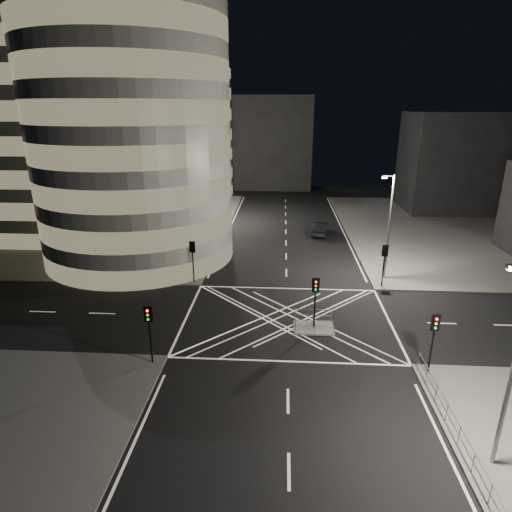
# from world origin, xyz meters

# --- Properties ---
(ground) EXTENTS (120.00, 120.00, 0.00)m
(ground) POSITION_xyz_m (0.00, 0.00, 0.00)
(ground) COLOR black
(ground) RESTS_ON ground
(sidewalk_far_left) EXTENTS (42.00, 42.00, 0.15)m
(sidewalk_far_left) POSITION_xyz_m (-29.00, 27.00, 0.07)
(sidewalk_far_left) COLOR #585552
(sidewalk_far_left) RESTS_ON ground
(sidewalk_far_right) EXTENTS (42.00, 42.00, 0.15)m
(sidewalk_far_right) POSITION_xyz_m (29.00, 27.00, 0.07)
(sidewalk_far_right) COLOR #585552
(sidewalk_far_right) RESTS_ON ground
(central_island) EXTENTS (3.00, 2.00, 0.15)m
(central_island) POSITION_xyz_m (2.00, -1.50, 0.07)
(central_island) COLOR slate
(central_island) RESTS_ON ground
(office_tower_curved) EXTENTS (30.00, 29.00, 27.20)m
(office_tower_curved) POSITION_xyz_m (-20.74, 18.74, 12.65)
(office_tower_curved) COLOR gray
(office_tower_curved) RESTS_ON sidewalk_far_left
(office_block_rear) EXTENTS (24.00, 16.00, 22.00)m
(office_block_rear) POSITION_xyz_m (-22.00, 42.00, 11.15)
(office_block_rear) COLOR gray
(office_block_rear) RESTS_ON sidewalk_far_left
(building_right_far) EXTENTS (14.00, 12.00, 15.00)m
(building_right_far) POSITION_xyz_m (26.00, 40.00, 7.65)
(building_right_far) COLOR black
(building_right_far) RESTS_ON sidewalk_far_right
(building_far_end) EXTENTS (18.00, 8.00, 18.00)m
(building_far_end) POSITION_xyz_m (-4.00, 58.00, 9.00)
(building_far_end) COLOR black
(building_far_end) RESTS_ON ground
(tree_a) EXTENTS (4.74, 4.74, 7.25)m
(tree_a) POSITION_xyz_m (-10.50, 9.00, 4.67)
(tree_a) COLOR black
(tree_a) RESTS_ON sidewalk_far_left
(tree_b) EXTENTS (4.48, 4.48, 7.54)m
(tree_b) POSITION_xyz_m (-10.50, 15.00, 5.11)
(tree_b) COLOR black
(tree_b) RESTS_ON sidewalk_far_left
(tree_c) EXTENTS (3.92, 3.92, 7.04)m
(tree_c) POSITION_xyz_m (-10.50, 21.00, 4.92)
(tree_c) COLOR black
(tree_c) RESTS_ON sidewalk_far_left
(tree_d) EXTENTS (5.00, 5.00, 8.05)m
(tree_d) POSITION_xyz_m (-10.50, 27.00, 5.32)
(tree_d) COLOR black
(tree_d) RESTS_ON sidewalk_far_left
(tree_e) EXTENTS (3.96, 3.96, 6.46)m
(tree_e) POSITION_xyz_m (-10.50, 33.00, 4.32)
(tree_e) COLOR black
(tree_e) RESTS_ON sidewalk_far_left
(traffic_signal_fl) EXTENTS (0.55, 0.22, 4.00)m
(traffic_signal_fl) POSITION_xyz_m (-8.80, 6.80, 2.91)
(traffic_signal_fl) COLOR black
(traffic_signal_fl) RESTS_ON sidewalk_far_left
(traffic_signal_nl) EXTENTS (0.55, 0.22, 4.00)m
(traffic_signal_nl) POSITION_xyz_m (-8.80, -6.80, 2.91)
(traffic_signal_nl) COLOR black
(traffic_signal_nl) RESTS_ON sidewalk_near_left
(traffic_signal_fr) EXTENTS (0.55, 0.22, 4.00)m
(traffic_signal_fr) POSITION_xyz_m (8.80, 6.80, 2.91)
(traffic_signal_fr) COLOR black
(traffic_signal_fr) RESTS_ON sidewalk_far_right
(traffic_signal_nr) EXTENTS (0.55, 0.22, 4.00)m
(traffic_signal_nr) POSITION_xyz_m (8.80, -6.80, 2.91)
(traffic_signal_nr) COLOR black
(traffic_signal_nr) RESTS_ON sidewalk_near_right
(traffic_signal_island) EXTENTS (0.55, 0.22, 4.00)m
(traffic_signal_island) POSITION_xyz_m (2.00, -1.50, 2.91)
(traffic_signal_island) COLOR black
(traffic_signal_island) RESTS_ON central_island
(street_lamp_left_near) EXTENTS (1.25, 0.25, 10.00)m
(street_lamp_left_near) POSITION_xyz_m (-9.44, 12.00, 5.54)
(street_lamp_left_near) COLOR slate
(street_lamp_left_near) RESTS_ON sidewalk_far_left
(street_lamp_left_far) EXTENTS (1.25, 0.25, 10.00)m
(street_lamp_left_far) POSITION_xyz_m (-9.44, 30.00, 5.54)
(street_lamp_left_far) COLOR slate
(street_lamp_left_far) RESTS_ON sidewalk_far_left
(street_lamp_right_far) EXTENTS (1.25, 0.25, 10.00)m
(street_lamp_right_far) POSITION_xyz_m (9.44, 9.00, 5.54)
(street_lamp_right_far) COLOR slate
(street_lamp_right_far) RESTS_ON sidewalk_far_right
(railing_near_right) EXTENTS (0.06, 11.70, 1.10)m
(railing_near_right) POSITION_xyz_m (8.30, -12.15, 0.70)
(railing_near_right) COLOR slate
(railing_near_right) RESTS_ON sidewalk_near_right
(railing_island_south) EXTENTS (2.80, 0.06, 1.10)m
(railing_island_south) POSITION_xyz_m (2.00, -2.40, 0.70)
(railing_island_south) COLOR slate
(railing_island_south) RESTS_ON central_island
(railing_island_north) EXTENTS (2.80, 0.06, 1.10)m
(railing_island_north) POSITION_xyz_m (2.00, -0.60, 0.70)
(railing_island_north) COLOR slate
(railing_island_north) RESTS_ON central_island
(sedan) EXTENTS (2.42, 5.33, 1.69)m
(sedan) POSITION_xyz_m (4.40, 23.89, 0.85)
(sedan) COLOR black
(sedan) RESTS_ON ground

